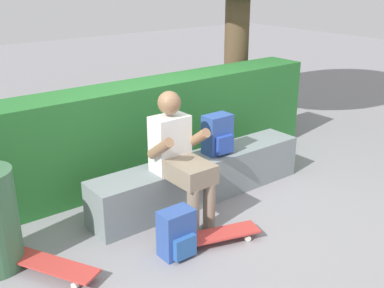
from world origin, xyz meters
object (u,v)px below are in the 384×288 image
(person_skater, at_px, (179,154))
(skateboard_near_person, at_px, (214,236))
(bench_main, at_px, (201,178))
(backpack_on_ground, at_px, (177,234))
(backpack_on_bench, at_px, (218,135))
(skateboard_beside_bench, at_px, (51,265))

(person_skater, relative_size, skateboard_near_person, 1.45)
(person_skater, bearing_deg, bench_main, 25.95)
(bench_main, height_order, backpack_on_ground, bench_main)
(skateboard_near_person, distance_m, backpack_on_ground, 0.37)
(skateboard_near_person, height_order, backpack_on_ground, backpack_on_ground)
(skateboard_near_person, distance_m, backpack_on_bench, 1.13)
(backpack_on_ground, bearing_deg, backpack_on_bench, 33.68)
(backpack_on_bench, height_order, backpack_on_ground, backpack_on_bench)
(bench_main, bearing_deg, backpack_on_bench, -2.66)
(person_skater, xyz_separation_m, backpack_on_bench, (0.62, 0.20, -0.01))
(person_skater, height_order, skateboard_near_person, person_skater)
(bench_main, xyz_separation_m, backpack_on_ground, (-0.80, -0.68, -0.03))
(bench_main, relative_size, backpack_on_bench, 6.00)
(backpack_on_ground, bearing_deg, person_skater, 51.40)
(skateboard_near_person, xyz_separation_m, backpack_on_bench, (0.65, 0.73, 0.56))
(person_skater, bearing_deg, backpack_on_bench, 17.39)
(skateboard_beside_bench, bearing_deg, skateboard_near_person, -19.56)
(person_skater, distance_m, backpack_on_bench, 0.65)
(skateboard_near_person, xyz_separation_m, skateboard_beside_bench, (-1.26, 0.45, 0.00))
(person_skater, relative_size, backpack_on_bench, 2.99)
(backpack_on_bench, bearing_deg, person_skater, -162.61)
(skateboard_near_person, height_order, skateboard_beside_bench, same)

